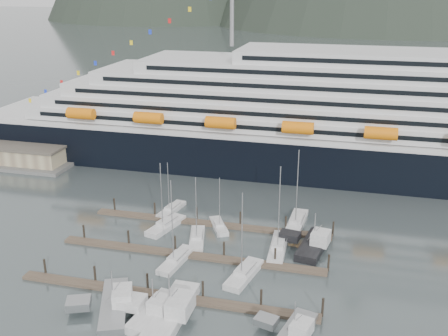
{
  "coord_description": "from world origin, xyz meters",
  "views": [
    {
      "loc": [
        21.09,
        -74.46,
        45.87
      ],
      "look_at": [
        -3.58,
        22.0,
        10.03
      ],
      "focal_mm": 42.0,
      "sensor_mm": 36.0,
      "label": 1
    }
  ],
  "objects_px": {
    "sailboat_a": "(166,226)",
    "trawler_d": "(293,333)",
    "trawler_e": "(313,244)",
    "sailboat_c": "(197,239)",
    "sailboat_e": "(171,210)",
    "sailboat_d": "(278,248)",
    "cruise_ship": "(391,127)",
    "sailboat_f": "(219,226)",
    "trawler_b": "(153,311)",
    "sailboat_g": "(296,223)",
    "trawler_c": "(169,313)",
    "sailboat_b": "(176,260)",
    "trawler_a": "(113,305)",
    "sailboat_h": "(244,275)"
  },
  "relations": [
    {
      "from": "trawler_e",
      "to": "sailboat_c",
      "type": "bearing_deg",
      "value": 105.89
    },
    {
      "from": "sailboat_f",
      "to": "sailboat_h",
      "type": "height_order",
      "value": "sailboat_h"
    },
    {
      "from": "cruise_ship",
      "to": "sailboat_d",
      "type": "relative_size",
      "value": 12.46
    },
    {
      "from": "sailboat_g",
      "to": "trawler_a",
      "type": "height_order",
      "value": "sailboat_g"
    },
    {
      "from": "sailboat_f",
      "to": "trawler_e",
      "type": "xyz_separation_m",
      "value": [
        18.62,
        -3.86,
        0.57
      ]
    },
    {
      "from": "sailboat_c",
      "to": "trawler_c",
      "type": "distance_m",
      "value": 23.97
    },
    {
      "from": "trawler_d",
      "to": "cruise_ship",
      "type": "bearing_deg",
      "value": 2.8
    },
    {
      "from": "cruise_ship",
      "to": "sailboat_h",
      "type": "relative_size",
      "value": 13.28
    },
    {
      "from": "trawler_d",
      "to": "sailboat_g",
      "type": "bearing_deg",
      "value": 20.68
    },
    {
      "from": "sailboat_g",
      "to": "sailboat_h",
      "type": "relative_size",
      "value": 1.05
    },
    {
      "from": "sailboat_a",
      "to": "trawler_e",
      "type": "xyz_separation_m",
      "value": [
        28.67,
        -1.29,
        0.52
      ]
    },
    {
      "from": "trawler_c",
      "to": "trawler_e",
      "type": "height_order",
      "value": "trawler_c"
    },
    {
      "from": "sailboat_c",
      "to": "trawler_c",
      "type": "bearing_deg",
      "value": 173.35
    },
    {
      "from": "sailboat_e",
      "to": "trawler_a",
      "type": "xyz_separation_m",
      "value": [
        3.5,
        -35.05,
        0.52
      ]
    },
    {
      "from": "sailboat_c",
      "to": "sailboat_g",
      "type": "distance_m",
      "value": 20.47
    },
    {
      "from": "sailboat_a",
      "to": "trawler_d",
      "type": "distance_m",
      "value": 39.45
    },
    {
      "from": "sailboat_d",
      "to": "trawler_e",
      "type": "height_order",
      "value": "sailboat_d"
    },
    {
      "from": "cruise_ship",
      "to": "trawler_c",
      "type": "bearing_deg",
      "value": -114.77
    },
    {
      "from": "sailboat_c",
      "to": "sailboat_f",
      "type": "distance_m",
      "value": 6.73
    },
    {
      "from": "sailboat_d",
      "to": "sailboat_g",
      "type": "xyz_separation_m",
      "value": [
        1.94,
        10.81,
        0.01
      ]
    },
    {
      "from": "sailboat_c",
      "to": "sailboat_b",
      "type": "bearing_deg",
      "value": 158.32
    },
    {
      "from": "sailboat_f",
      "to": "sailboat_g",
      "type": "bearing_deg",
      "value": -98.85
    },
    {
      "from": "trawler_b",
      "to": "trawler_d",
      "type": "relative_size",
      "value": 0.97
    },
    {
      "from": "sailboat_f",
      "to": "trawler_e",
      "type": "distance_m",
      "value": 19.02
    },
    {
      "from": "sailboat_f",
      "to": "trawler_b",
      "type": "bearing_deg",
      "value": 148.67
    },
    {
      "from": "sailboat_h",
      "to": "sailboat_c",
      "type": "bearing_deg",
      "value": 59.91
    },
    {
      "from": "trawler_d",
      "to": "trawler_b",
      "type": "bearing_deg",
      "value": 104.58
    },
    {
      "from": "sailboat_a",
      "to": "trawler_b",
      "type": "distance_m",
      "value": 28.6
    },
    {
      "from": "sailboat_h",
      "to": "cruise_ship",
      "type": "bearing_deg",
      "value": -11.17
    },
    {
      "from": "trawler_d",
      "to": "trawler_e",
      "type": "height_order",
      "value": "trawler_e"
    },
    {
      "from": "sailboat_c",
      "to": "trawler_b",
      "type": "xyz_separation_m",
      "value": [
        0.68,
        -23.74,
        0.46
      ]
    },
    {
      "from": "sailboat_b",
      "to": "trawler_b",
      "type": "bearing_deg",
      "value": -164.77
    },
    {
      "from": "sailboat_a",
      "to": "sailboat_c",
      "type": "distance_m",
      "value": 8.36
    },
    {
      "from": "trawler_a",
      "to": "trawler_b",
      "type": "relative_size",
      "value": 1.24
    },
    {
      "from": "sailboat_f",
      "to": "trawler_d",
      "type": "height_order",
      "value": "sailboat_f"
    },
    {
      "from": "sailboat_a",
      "to": "trawler_b",
      "type": "relative_size",
      "value": 1.31
    },
    {
      "from": "sailboat_h",
      "to": "sailboat_g",
      "type": "bearing_deg",
      "value": -3.47
    },
    {
      "from": "sailboat_f",
      "to": "cruise_ship",
      "type": "bearing_deg",
      "value": -67.23
    },
    {
      "from": "sailboat_e",
      "to": "sailboat_f",
      "type": "relative_size",
      "value": 1.03
    },
    {
      "from": "sailboat_b",
      "to": "sailboat_g",
      "type": "height_order",
      "value": "sailboat_g"
    },
    {
      "from": "trawler_b",
      "to": "trawler_e",
      "type": "relative_size",
      "value": 0.88
    },
    {
      "from": "trawler_a",
      "to": "sailboat_a",
      "type": "bearing_deg",
      "value": -17.99
    },
    {
      "from": "sailboat_d",
      "to": "trawler_d",
      "type": "bearing_deg",
      "value": -169.17
    },
    {
      "from": "trawler_b",
      "to": "sailboat_a",
      "type": "bearing_deg",
      "value": 25.55
    },
    {
      "from": "sailboat_e",
      "to": "trawler_e",
      "type": "relative_size",
      "value": 0.93
    },
    {
      "from": "trawler_b",
      "to": "trawler_e",
      "type": "height_order",
      "value": "trawler_e"
    },
    {
      "from": "sailboat_e",
      "to": "trawler_a",
      "type": "bearing_deg",
      "value": -164.48
    },
    {
      "from": "sailboat_f",
      "to": "trawler_a",
      "type": "relative_size",
      "value": 0.83
    },
    {
      "from": "sailboat_a",
      "to": "trawler_d",
      "type": "xyz_separation_m",
      "value": [
        28.39,
        -27.39,
        0.4
      ]
    },
    {
      "from": "sailboat_d",
      "to": "trawler_d",
      "type": "distance_m",
      "value": 24.81
    }
  ]
}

